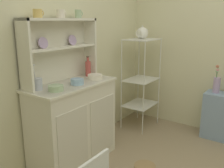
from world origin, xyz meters
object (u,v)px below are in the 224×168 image
(hutch_shelf_unit, at_px, (59,45))
(flower_vase, at_px, (217,84))
(side_shelf_blue, at_px, (223,117))
(bakers_rack, at_px, (141,74))
(bowl_mixing_large, at_px, (56,88))
(jam_bottle, at_px, (88,68))
(porcelain_teapot, at_px, (142,33))
(utensil_jar, at_px, (38,84))
(hutch_cabinet, at_px, (74,123))
(cup_gold_0, at_px, (38,13))

(hutch_shelf_unit, height_order, flower_vase, hutch_shelf_unit)
(hutch_shelf_unit, relative_size, side_shelf_blue, 1.49)
(side_shelf_blue, bearing_deg, bakers_rack, 103.65)
(bowl_mixing_large, height_order, jam_bottle, jam_bottle)
(porcelain_teapot, distance_m, flower_vase, 1.16)
(jam_bottle, bearing_deg, hutch_shelf_unit, 167.95)
(porcelain_teapot, height_order, flower_vase, porcelain_teapot)
(hutch_shelf_unit, bearing_deg, side_shelf_blue, -41.62)
(bakers_rack, height_order, utensil_jar, bakers_rack)
(hutch_cabinet, distance_m, porcelain_teapot, 1.53)
(jam_bottle, relative_size, flower_vase, 0.63)
(porcelain_teapot, bearing_deg, side_shelf_blue, -76.27)
(side_shelf_blue, xyz_separation_m, flower_vase, (-0.00, 0.12, 0.42))
(jam_bottle, relative_size, utensil_jar, 0.93)
(side_shelf_blue, distance_m, utensil_jar, 2.33)
(bowl_mixing_large, bearing_deg, porcelain_teapot, -1.39)
(hutch_shelf_unit, bearing_deg, porcelain_teapot, -12.33)
(hutch_shelf_unit, relative_size, bowl_mixing_large, 6.50)
(hutch_cabinet, relative_size, porcelain_teapot, 3.90)
(side_shelf_blue, relative_size, bowl_mixing_large, 4.35)
(hutch_cabinet, distance_m, bakers_rack, 1.29)
(bakers_rack, relative_size, bowl_mixing_large, 9.08)
(hutch_cabinet, xyz_separation_m, bakers_rack, (1.25, -0.11, 0.32))
(hutch_shelf_unit, relative_size, utensil_jar, 3.70)
(side_shelf_blue, xyz_separation_m, porcelain_teapot, (-0.26, 1.07, 1.03))
(utensil_jar, bearing_deg, bowl_mixing_large, -63.51)
(utensil_jar, bearing_deg, hutch_shelf_unit, 13.29)
(hutch_shelf_unit, bearing_deg, cup_gold_0, -171.46)
(hutch_cabinet, height_order, flower_vase, flower_vase)
(cup_gold_0, bearing_deg, porcelain_teapot, -8.76)
(side_shelf_blue, height_order, porcelain_teapot, porcelain_teapot)
(hutch_cabinet, relative_size, side_shelf_blue, 1.61)
(porcelain_teapot, bearing_deg, hutch_shelf_unit, 167.67)
(bakers_rack, xyz_separation_m, side_shelf_blue, (0.26, -1.07, -0.47))
(bakers_rack, xyz_separation_m, utensil_jar, (-1.60, 0.19, 0.17))
(hutch_cabinet, xyz_separation_m, jam_bottle, (0.35, 0.09, 0.52))
(bowl_mixing_large, bearing_deg, jam_bottle, 14.12)
(cup_gold_0, distance_m, bowl_mixing_large, 0.68)
(hutch_cabinet, height_order, side_shelf_blue, hutch_cabinet)
(cup_gold_0, distance_m, porcelain_teapot, 1.54)
(utensil_jar, bearing_deg, jam_bottle, 0.67)
(bakers_rack, xyz_separation_m, cup_gold_0, (-1.51, 0.23, 0.79))
(cup_gold_0, relative_size, utensil_jar, 0.39)
(bakers_rack, relative_size, utensil_jar, 5.17)
(hutch_cabinet, height_order, bakers_rack, bakers_rack)
(side_shelf_blue, relative_size, flower_vase, 1.68)
(hutch_shelf_unit, distance_m, bowl_mixing_large, 0.50)
(hutch_cabinet, relative_size, jam_bottle, 4.26)
(side_shelf_blue, xyz_separation_m, utensil_jar, (-1.86, 1.25, 0.64))
(flower_vase, bearing_deg, porcelain_teapot, 105.38)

